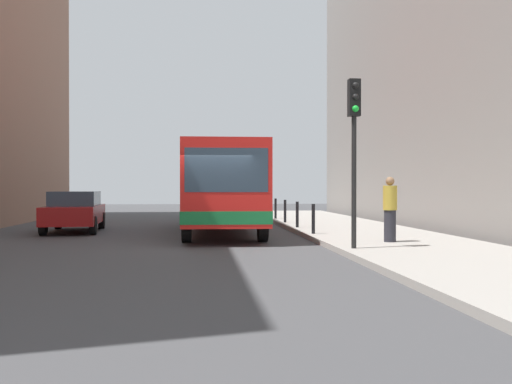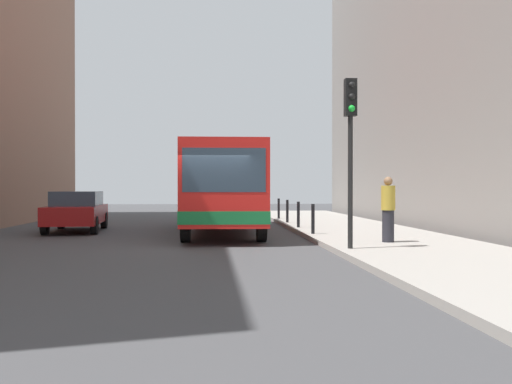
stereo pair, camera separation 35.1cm
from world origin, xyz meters
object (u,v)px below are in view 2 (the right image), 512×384
at_px(car_beside_bus, 77,210).
at_px(traffic_light, 351,130).
at_px(bollard_farthest, 279,209).
at_px(bollard_mid, 298,214).
at_px(car_behind_bus, 224,203).
at_px(pedestrian_near_signal, 388,209).
at_px(bollard_near, 313,219).
at_px(bollard_far, 287,211).
at_px(bus, 223,185).

xyz_separation_m(car_beside_bus, traffic_light, (8.26, -8.09, 2.22)).
bearing_deg(traffic_light, bollard_farthest, 90.43).
bearing_deg(bollard_mid, car_behind_bus, 105.23).
bearing_deg(traffic_light, pedestrian_near_signal, 47.18).
relative_size(bollard_near, bollard_mid, 1.00).
bearing_deg(bollard_far, car_beside_bus, -164.17).
bearing_deg(bus, car_beside_bus, -4.98).
distance_m(bus, pedestrian_near_signal, 7.41).
distance_m(bollard_near, bollard_mid, 2.98).
bearing_deg(car_behind_bus, bollard_mid, 104.24).
xyz_separation_m(bollard_mid, bollard_farthest, (0.00, 5.95, 0.00)).
relative_size(bus, bollard_near, 11.65).
bearing_deg(car_behind_bus, bollard_far, 110.89).
bearing_deg(bus, bollard_mid, 179.18).
relative_size(bus, traffic_light, 2.70).
distance_m(bollard_mid, pedestrian_near_signal, 6.10).
relative_size(traffic_light, bollard_near, 4.32).
height_order(bollard_far, bollard_farthest, same).
distance_m(bollard_far, pedestrian_near_signal, 9.00).
relative_size(car_beside_bus, pedestrian_near_signal, 2.55).
distance_m(car_beside_bus, bollard_far, 8.48).
height_order(bus, traffic_light, traffic_light).
height_order(car_behind_bus, traffic_light, traffic_light).
xyz_separation_m(bollard_near, bollard_farthest, (0.00, 8.93, 0.00)).
bearing_deg(bollard_farthest, bollard_near, -90.00).
xyz_separation_m(car_behind_bus, pedestrian_near_signal, (4.04, -15.13, 0.25)).
relative_size(car_beside_bus, bollard_far, 4.74).
distance_m(bollard_farthest, pedestrian_near_signal, 11.95).
bearing_deg(bus, traffic_light, 112.12).
bearing_deg(bus, pedestrian_near_signal, 126.87).
height_order(car_beside_bus, pedestrian_near_signal, pedestrian_near_signal).
distance_m(car_beside_bus, bollard_farthest, 9.73).
bearing_deg(bollard_mid, bus, 178.11).
bearing_deg(bollard_near, traffic_light, -88.71).
bearing_deg(bollard_far, bollard_farthest, 90.00).
height_order(car_behind_bus, bollard_near, car_behind_bus).
relative_size(bollard_near, bollard_far, 1.00).
height_order(bus, bollard_far, bus).
bearing_deg(car_beside_bus, bollard_farthest, -150.75).
relative_size(bollard_near, pedestrian_near_signal, 0.54).
height_order(traffic_light, bollard_far, traffic_light).
bearing_deg(bollard_near, car_behind_bus, 101.63).
bearing_deg(traffic_light, bollard_far, 90.55).
height_order(car_beside_bus, bollard_farthest, car_beside_bus).
xyz_separation_m(car_behind_bus, traffic_light, (2.61, -16.66, 2.22)).
bearing_deg(bus, bollard_near, 133.37).
distance_m(car_behind_bus, bollard_mid, 9.58).
xyz_separation_m(car_behind_bus, bollard_farthest, (2.51, -3.28, -0.16)).
height_order(traffic_light, pedestrian_near_signal, traffic_light).
height_order(car_beside_bus, traffic_light, traffic_light).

